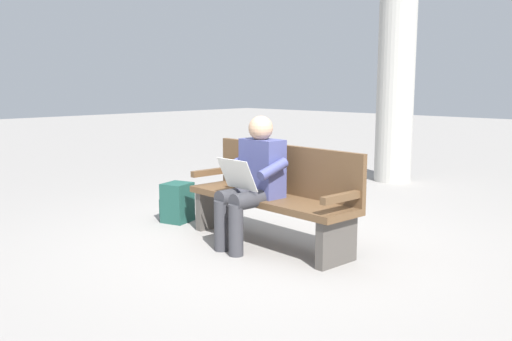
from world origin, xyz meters
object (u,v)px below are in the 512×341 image
bench_near (275,194)px  person_seated (253,178)px  backpack (177,203)px  support_pillar (397,55)px

bench_near → person_seated: 0.29m
backpack → person_seated: bearing=175.5°
person_seated → backpack: bearing=-0.5°
backpack → support_pillar: size_ratio=0.11×
person_seated → backpack: person_seated is taller
bench_near → support_pillar: (0.90, -3.69, 1.41)m
support_pillar → bench_near: bearing=103.8°
person_seated → backpack: size_ratio=2.82×
person_seated → support_pillar: 4.20m
bench_near → person_seated: bearing=81.3°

